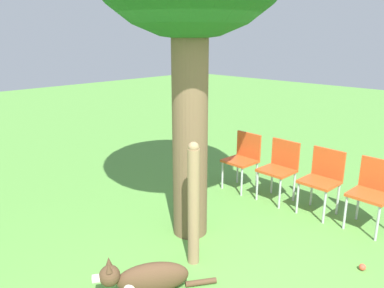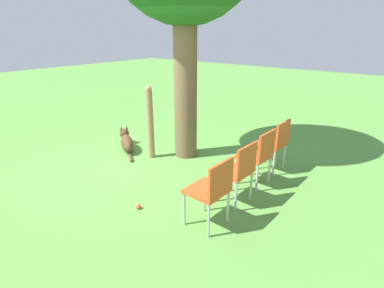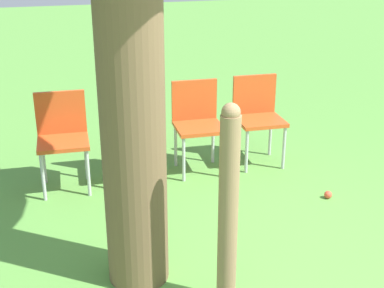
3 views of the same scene
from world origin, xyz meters
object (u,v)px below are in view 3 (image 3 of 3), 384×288
(red_chair_0, at_px, (258,113))
(tennis_ball, at_px, (328,195))
(red_chair_1, at_px, (197,119))
(red_chair_2, at_px, (132,126))
(fence_post, at_px, (228,209))
(red_chair_3, at_px, (62,133))

(red_chair_0, distance_m, tennis_ball, 1.10)
(red_chair_1, relative_size, tennis_ball, 12.65)
(red_chair_2, height_order, tennis_ball, red_chair_2)
(fence_post, height_order, tennis_ball, fence_post)
(tennis_ball, bearing_deg, red_chair_2, 59.85)
(red_chair_2, bearing_deg, fence_post, 8.72)
(fence_post, height_order, red_chair_2, fence_post)
(red_chair_0, xyz_separation_m, red_chair_1, (-0.02, 0.63, 0.00))
(fence_post, bearing_deg, red_chair_0, -26.50)
(red_chair_0, height_order, red_chair_1, same)
(red_chair_1, bearing_deg, red_chair_2, -85.73)
(red_chair_3, distance_m, tennis_ball, 2.40)
(red_chair_0, xyz_separation_m, red_chair_3, (-0.07, 1.88, 0.00))
(red_chair_1, height_order, red_chair_2, same)
(red_chair_1, relative_size, red_chair_2, 1.00)
(red_chair_0, xyz_separation_m, red_chair_2, (-0.05, 1.25, 0.00))
(red_chair_1, bearing_deg, red_chair_3, -85.73)
(red_chair_2, bearing_deg, red_chair_0, 94.27)
(red_chair_0, xyz_separation_m, tennis_ball, (-0.95, -0.30, -0.48))
(fence_post, distance_m, red_chair_3, 2.16)
(fence_post, relative_size, red_chair_0, 1.52)
(fence_post, height_order, red_chair_3, fence_post)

